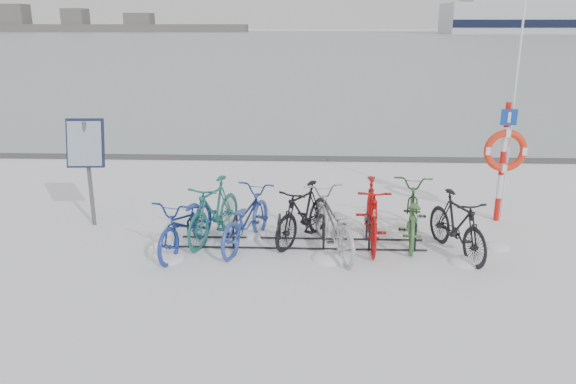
# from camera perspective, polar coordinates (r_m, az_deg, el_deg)

# --- Properties ---
(ground) EXTENTS (900.00, 900.00, 0.00)m
(ground) POSITION_cam_1_polar(r_m,az_deg,el_deg) (9.20, 1.35, -5.33)
(ground) COLOR white
(ground) RESTS_ON ground
(ice_sheet) EXTENTS (400.00, 298.00, 0.02)m
(ice_sheet) POSITION_cam_1_polar(r_m,az_deg,el_deg) (163.57, 2.42, 15.45)
(ice_sheet) COLOR #9BA7AF
(ice_sheet) RESTS_ON ground
(quay_edge) EXTENTS (400.00, 0.25, 0.10)m
(quay_edge) POSITION_cam_1_polar(r_m,az_deg,el_deg) (14.83, 1.78, 3.41)
(quay_edge) COLOR #3F3F42
(quay_edge) RESTS_ON ground
(bike_rack) EXTENTS (4.00, 0.48, 0.46)m
(bike_rack) POSITION_cam_1_polar(r_m,az_deg,el_deg) (9.14, 1.35, -4.28)
(bike_rack) COLOR black
(bike_rack) RESTS_ON ground
(info_board) EXTENTS (0.65, 0.28, 1.91)m
(info_board) POSITION_cam_1_polar(r_m,az_deg,el_deg) (10.28, -19.83, 4.07)
(info_board) COLOR #595B5E
(info_board) RESTS_ON ground
(lifebuoy_station) EXTENTS (0.76, 0.22, 3.92)m
(lifebuoy_station) POSITION_cam_1_polar(r_m,az_deg,el_deg) (10.59, 21.20, 3.93)
(lifebuoy_station) COLOR red
(lifebuoy_station) RESTS_ON ground
(shoreline) EXTENTS (180.00, 12.00, 9.50)m
(shoreline) POSITION_cam_1_polar(r_m,az_deg,el_deg) (295.02, -22.94, 15.28)
(shoreline) COLOR #494949
(shoreline) RESTS_ON ground
(bike_0) EXTENTS (1.06, 1.90, 0.95)m
(bike_0) POSITION_cam_1_polar(r_m,az_deg,el_deg) (8.99, -10.22, -2.93)
(bike_0) COLOR navy
(bike_0) RESTS_ON ground
(bike_1) EXTENTS (1.02, 1.81, 1.05)m
(bike_1) POSITION_cam_1_polar(r_m,az_deg,el_deg) (9.35, -7.53, -1.69)
(bike_1) COLOR #1C5C58
(bike_1) RESTS_ON ground
(bike_2) EXTENTS (1.13, 1.93, 0.95)m
(bike_2) POSITION_cam_1_polar(r_m,az_deg,el_deg) (9.06, -4.37, -2.51)
(bike_2) COLOR #294296
(bike_2) RESTS_ON ground
(bike_3) EXTENTS (1.24, 1.67, 1.00)m
(bike_3) POSITION_cam_1_polar(r_m,az_deg,el_deg) (9.21, 1.54, -2.01)
(bike_3) COLOR black
(bike_3) RESTS_ON ground
(bike_4) EXTENTS (1.17, 1.99, 0.99)m
(bike_4) POSITION_cam_1_polar(r_m,az_deg,el_deg) (8.82, 4.56, -2.94)
(bike_4) COLOR #A1A3A8
(bike_4) RESTS_ON ground
(bike_5) EXTENTS (0.56, 1.82, 1.09)m
(bike_5) POSITION_cam_1_polar(r_m,az_deg,el_deg) (9.16, 8.50, -2.00)
(bike_5) COLOR #AE0E0B
(bike_5) RESTS_ON ground
(bike_6) EXTENTS (0.94, 1.95, 0.98)m
(bike_6) POSITION_cam_1_polar(r_m,az_deg,el_deg) (9.48, 12.47, -1.90)
(bike_6) COLOR #366132
(bike_6) RESTS_ON ground
(bike_7) EXTENTS (0.94, 1.73, 1.00)m
(bike_7) POSITION_cam_1_polar(r_m,az_deg,el_deg) (9.09, 16.82, -3.01)
(bike_7) COLOR black
(bike_7) RESTS_ON ground
(snow_drifts) EXTENTS (5.93, 1.70, 0.20)m
(snow_drifts) POSITION_cam_1_polar(r_m,az_deg,el_deg) (9.02, 2.37, -5.83)
(snow_drifts) COLOR white
(snow_drifts) RESTS_ON ground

